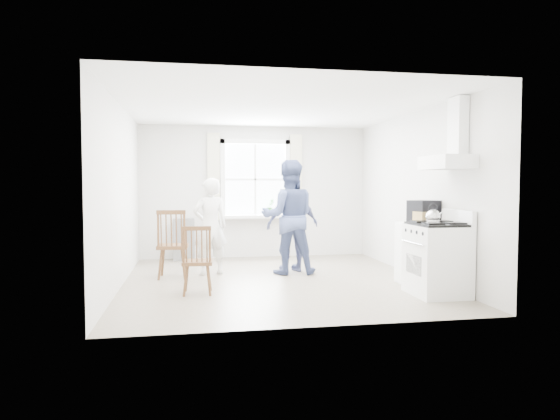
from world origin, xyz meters
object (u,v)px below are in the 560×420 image
(windsor_chair_b, at_px, (197,253))
(person_left, at_px, (210,226))
(stereo_stack, at_px, (424,212))
(person_mid, at_px, (289,217))
(gas_stove, at_px, (437,258))
(person_right, at_px, (293,225))
(windsor_chair_a, at_px, (172,237))
(low_cabinet, at_px, (418,254))

(windsor_chair_b, height_order, person_left, person_left)
(stereo_stack, bearing_deg, person_left, 154.95)
(person_mid, bearing_deg, gas_stove, 136.03)
(person_mid, relative_size, person_right, 1.19)
(person_left, distance_m, person_mid, 1.27)
(windsor_chair_b, bearing_deg, gas_stove, -9.92)
(windsor_chair_a, relative_size, person_mid, 0.58)
(windsor_chair_a, height_order, person_right, person_right)
(windsor_chair_a, height_order, person_mid, person_mid)
(windsor_chair_b, bearing_deg, person_mid, 42.16)
(person_right, bearing_deg, windsor_chair_a, -3.07)
(low_cabinet, xyz_separation_m, person_left, (-2.94, 1.33, 0.33))
(stereo_stack, bearing_deg, low_cabinet, 124.46)
(windsor_chair_b, bearing_deg, person_right, 43.82)
(low_cabinet, relative_size, stereo_stack, 2.03)
(windsor_chair_b, distance_m, person_left, 1.52)
(gas_stove, bearing_deg, windsor_chair_a, 153.21)
(stereo_stack, distance_m, windsor_chair_a, 3.77)
(stereo_stack, height_order, person_left, person_left)
(windsor_chair_a, bearing_deg, gas_stove, -26.79)
(gas_stove, bearing_deg, person_right, 126.15)
(windsor_chair_a, relative_size, person_left, 0.69)
(windsor_chair_a, bearing_deg, stereo_stack, -17.30)
(windsor_chair_a, bearing_deg, person_left, 25.33)
(stereo_stack, relative_size, windsor_chair_b, 0.48)
(stereo_stack, distance_m, windsor_chair_b, 3.26)
(low_cabinet, height_order, stereo_stack, stereo_stack)
(stereo_stack, xyz_separation_m, person_left, (-2.99, 1.40, -0.28))
(stereo_stack, bearing_deg, person_mid, 144.06)
(gas_stove, xyz_separation_m, windsor_chair_a, (-3.47, 1.75, 0.17))
(windsor_chair_a, bearing_deg, low_cabinet, -16.54)
(windsor_chair_b, bearing_deg, person_left, 81.23)
(stereo_stack, distance_m, person_left, 3.31)
(windsor_chair_b, bearing_deg, windsor_chair_a, 106.76)
(low_cabinet, distance_m, person_mid, 2.12)
(gas_stove, distance_m, windsor_chair_b, 3.15)
(person_left, height_order, person_right, person_left)
(low_cabinet, relative_size, windsor_chair_a, 0.84)
(gas_stove, relative_size, low_cabinet, 1.24)
(gas_stove, height_order, low_cabinet, gas_stove)
(low_cabinet, bearing_deg, stereo_stack, -55.54)
(windsor_chair_a, bearing_deg, person_mid, 4.29)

